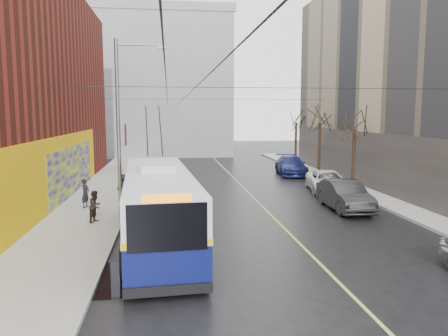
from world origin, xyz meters
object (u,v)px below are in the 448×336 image
object	(u,v)px
streetlight_pole	(121,122)
pedestrian_a	(85,193)
tree_near	(355,118)
parked_car_c	(327,181)
tree_far	(296,115)
following_car	(177,177)
tree_mid	(320,114)
trolleybus	(159,204)
pedestrian_b	(95,206)
parked_car_d	(291,165)
pedestrian_c	(123,187)
parked_car_b	(345,195)

from	to	relation	value
streetlight_pole	pedestrian_a	bearing A→B (deg)	146.03
tree_near	parked_car_c	size ratio (longest dim) A/B	1.25
tree_far	pedestrian_a	world-z (taller)	tree_far
following_car	tree_mid	bearing A→B (deg)	18.91
trolleybus	pedestrian_b	size ratio (longest dim) A/B	7.98
parked_car_d	tree_far	bearing A→B (deg)	76.43
tree_near	trolleybus	xyz separation A→B (m)	(-13.21, -11.07, -3.39)
tree_near	parked_car_d	world-z (taller)	tree_near
tree_near	parked_car_d	xyz separation A→B (m)	(-2.28, 7.69, -4.17)
pedestrian_a	trolleybus	bearing A→B (deg)	-129.87
parked_car_c	pedestrian_a	bearing A→B (deg)	-156.31
pedestrian_a	pedestrian_c	world-z (taller)	pedestrian_a
tree_near	pedestrian_a	size ratio (longest dim) A/B	4.02
streetlight_pole	parked_car_c	distance (m)	14.64
tree_far	streetlight_pole	bearing A→B (deg)	-127.12
tree_near	tree_mid	bearing A→B (deg)	90.00
parked_car_b	pedestrian_c	bearing A→B (deg)	164.67
following_car	pedestrian_c	distance (m)	5.64
pedestrian_a	pedestrian_c	distance (m)	2.65
parked_car_d	pedestrian_a	xyz separation A→B (m)	(-15.06, -12.21, 0.14)
trolleybus	tree_mid	bearing A→B (deg)	50.10
tree_mid	pedestrian_c	bearing A→B (deg)	-148.22
tree_mid	pedestrian_a	world-z (taller)	tree_mid
following_car	pedestrian_c	xyz separation A→B (m)	(-3.31, -4.57, 0.13)
tree_mid	following_car	size ratio (longest dim) A/B	1.44
parked_car_d	pedestrian_b	size ratio (longest dim) A/B	3.65
following_car	parked_car_d	bearing A→B (deg)	26.46
parked_car_d	following_car	size ratio (longest dim) A/B	1.20
parked_car_d	pedestrian_a	distance (m)	19.39
parked_car_d	pedestrian_c	distance (m)	16.76
tree_far	parked_car_b	bearing A→B (deg)	-98.98
tree_near	trolleybus	size ratio (longest dim) A/B	0.53
parked_car_c	parked_car_d	distance (m)	8.41
tree_mid	parked_car_b	bearing A→B (deg)	-103.57
following_car	pedestrian_a	distance (m)	8.28
tree_near	tree_far	bearing A→B (deg)	90.00
parked_car_b	trolleybus	bearing A→B (deg)	-153.11
streetlight_pole	tree_mid	bearing A→B (deg)	40.65
tree_mid	trolleybus	distance (m)	22.68
streetlight_pole	tree_far	xyz separation A→B (m)	(15.14, 20.00, 0.30)
pedestrian_a	pedestrian_b	world-z (taller)	pedestrian_a
pedestrian_b	pedestrian_c	xyz separation A→B (m)	(0.76, 5.31, 0.01)
tree_near	parked_car_d	distance (m)	9.04
tree_far	parked_car_c	world-z (taller)	tree_far
tree_near	pedestrian_b	size ratio (longest dim) A/B	4.21
following_car	pedestrian_b	world-z (taller)	pedestrian_b
tree_near	following_car	bearing A→B (deg)	170.86
tree_far	pedestrian_a	xyz separation A→B (m)	(-17.34, -18.52, -4.20)
trolleybus	parked_car_c	bearing A→B (deg)	39.33
tree_mid	pedestrian_a	size ratio (longest dim) A/B	4.20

